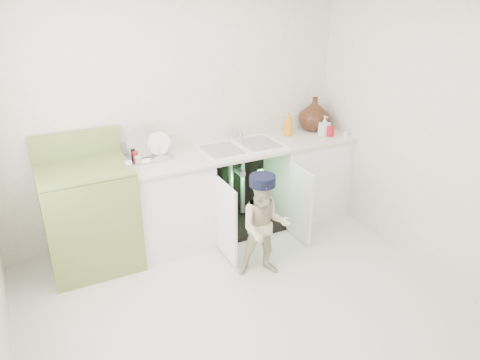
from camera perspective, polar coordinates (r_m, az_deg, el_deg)
name	(u,v)px	position (r m, az deg, el deg)	size (l,w,h in m)	color
ground	(247,306)	(3.96, 0.83, -15.10)	(3.50, 3.50, 0.00)	#B9B1A2
room_shell	(248,165)	(3.32, 0.96, 1.86)	(6.00, 5.50, 1.26)	#ECE3CB
counter_run	(244,184)	(4.86, 0.47, -0.47)	(2.44, 1.02, 1.26)	white
avocado_stove	(90,216)	(4.41, -17.81, -4.20)	(0.78, 0.65, 1.21)	olive
repair_worker	(265,226)	(4.09, 3.01, -5.60)	(0.55, 0.76, 0.95)	beige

